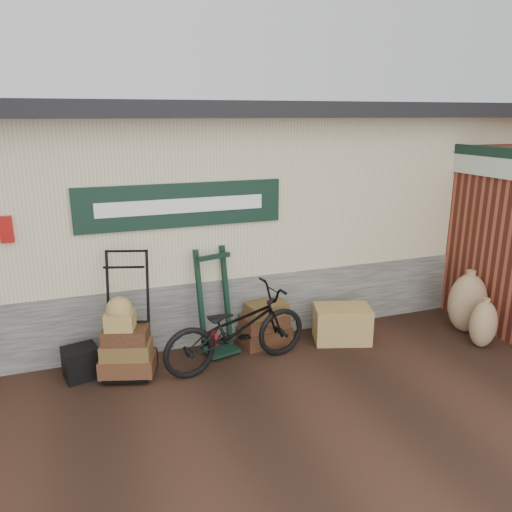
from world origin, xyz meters
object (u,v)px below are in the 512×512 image
Objects in this scene: porter_trolley at (127,313)px; bicycle at (236,324)px; black_trunk at (81,363)px; green_barrow at (215,301)px; wicker_hamper at (342,324)px; suitcase_stack at (265,323)px.

bicycle is at bearing 3.15° from porter_trolley.
bicycle is at bearing -10.68° from black_trunk.
green_barrow reaches higher than wicker_hamper.
bicycle is (0.13, -0.49, -0.14)m from green_barrow.
wicker_hamper reaches higher than black_trunk.
black_trunk is at bearing 171.60° from green_barrow.
bicycle is at bearing -88.65° from green_barrow.
black_trunk is at bearing -165.68° from porter_trolley.
wicker_hamper is at bearing -23.23° from green_barrow.
porter_trolley reaches higher than suitcase_stack.
wicker_hamper is at bearing -2.59° from black_trunk.
green_barrow is at bearing 6.47° from bicycle.
porter_trolley is 2.91m from wicker_hamper.
green_barrow reaches higher than bicycle.
green_barrow is 1.79m from black_trunk.
wicker_hamper is at bearing -91.35° from bicycle.
suitcase_stack is (0.69, -0.02, -0.40)m from green_barrow.
bicycle is at bearing -173.17° from wicker_hamper.
porter_trolley is 1.15m from green_barrow.
porter_trolley is 2.28× the size of suitcase_stack.
porter_trolley reaches higher than green_barrow.
green_barrow is 0.73× the size of bicycle.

